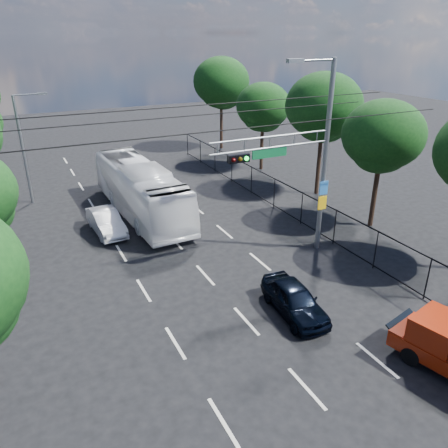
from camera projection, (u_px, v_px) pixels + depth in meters
ground at (307, 388)px, 14.04m from camera, size 120.00×120.00×0.00m
lane_markings at (163, 228)px, 25.53m from camera, size 6.12×38.00×0.01m
signal_mast at (305, 154)px, 20.64m from camera, size 6.43×0.39×9.50m
streetlight_left at (25, 144)px, 27.94m from camera, size 2.09×0.22×7.08m
utility_wires at (194, 117)px, 18.38m from camera, size 22.00×5.04×0.74m
fence_right at (290, 201)px, 26.70m from camera, size 0.06×34.03×2.00m
tree_right_b at (382, 141)px, 23.97m from camera, size 4.50×4.50×7.31m
tree_right_c at (323, 111)px, 28.87m from camera, size 5.10×5.10×8.29m
tree_right_d at (263, 110)px, 34.80m from camera, size 4.32×4.32×7.02m
tree_right_e at (221, 86)px, 41.01m from camera, size 5.28×5.28×8.58m
navy_hatchback at (294, 300)px, 17.57m from camera, size 1.86×3.89×1.28m
white_bus at (140, 189)px, 27.03m from camera, size 3.15×11.61×3.21m
white_van at (106, 222)px, 24.78m from camera, size 1.63×4.05×1.31m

